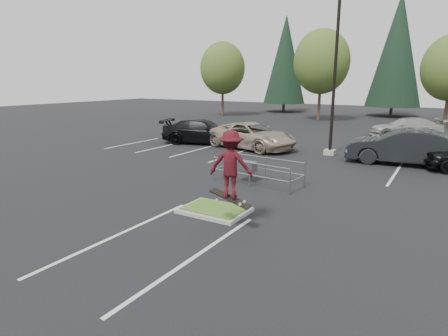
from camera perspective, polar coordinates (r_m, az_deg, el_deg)
The scene contains 14 objects.
ground at distance 12.72m, azimuth -1.45°, elevation -6.73°, with size 120.00×120.00×0.00m, color black.
grass_median at distance 12.69m, azimuth -1.45°, elevation -6.40°, with size 2.20×1.60×0.16m.
stall_lines at distance 18.40m, azimuth 5.12°, elevation -0.47°, with size 22.62×17.60×0.01m.
light_pole at distance 22.85m, azimuth 16.52°, elevation 13.24°, with size 0.70×0.60×10.12m.
decid_a at distance 46.99m, azimuth -0.21°, elevation 14.73°, with size 5.44×5.44×8.91m.
decid_b at distance 42.50m, azimuth 14.62°, elevation 15.10°, with size 5.89×5.89×9.64m.
conif_a at distance 54.15m, azimuth 9.31°, elevation 15.96°, with size 5.72×5.72×13.00m.
conif_b at distance 51.09m, azimuth 24.87°, elevation 15.98°, with size 6.38×6.38×14.50m.
cart_corral at distance 16.27m, azimuth 3.91°, elevation 0.16°, with size 3.89×1.73×1.07m.
skateboarder at distance 10.74m, azimuth 1.01°, elevation 0.51°, with size 1.41×1.03×2.23m.
car_l_tan at distance 24.44m, azimuth 4.21°, elevation 4.94°, with size 2.78×6.03×1.68m, color #9F9079.
car_l_black at distance 26.42m, azimuth -3.38°, elevation 5.58°, with size 2.36×5.80×1.68m, color black.
car_r_charc at distance 21.80m, azimuth 25.66°, elevation 2.93°, with size 1.98×5.68×1.87m, color black.
car_far_silver at distance 32.38m, azimuth 26.17°, elevation 5.53°, with size 2.15×5.29×1.53m, color #AEAFA9.
Camera 1 is at (6.47, -10.06, 4.34)m, focal length 30.00 mm.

